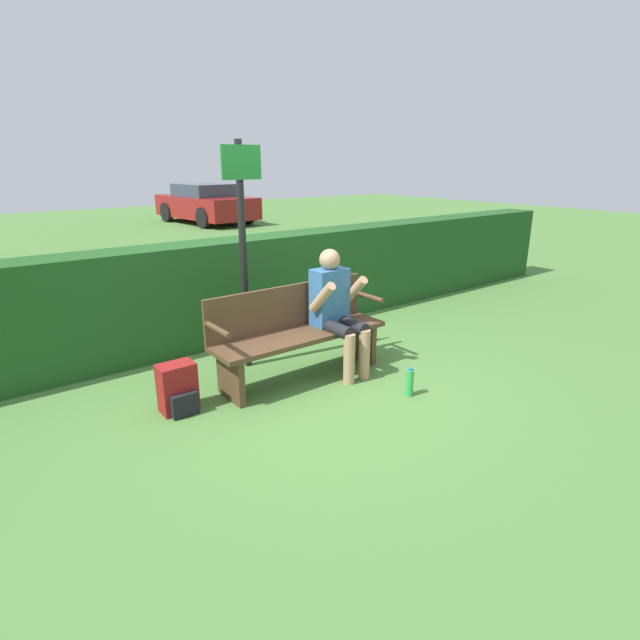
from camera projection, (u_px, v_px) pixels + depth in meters
ground_plane at (302, 377)px, 4.92m from camera, size 40.00×40.00×0.00m
hedge_back at (229, 290)px, 5.84m from camera, size 12.00×0.50×1.18m
park_bench at (297, 331)px, 4.83m from camera, size 1.78×0.47×0.89m
person_seated at (336, 306)px, 4.89m from camera, size 0.49×0.59×1.23m
backpack at (178, 389)px, 4.21m from camera, size 0.30×0.27×0.42m
water_bottle at (410, 382)px, 4.51m from camera, size 0.07×0.07×0.27m
signpost at (243, 240)px, 4.81m from camera, size 0.40×0.09×2.23m
parked_car at (206, 204)px, 16.80m from camera, size 2.17×4.05×1.29m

